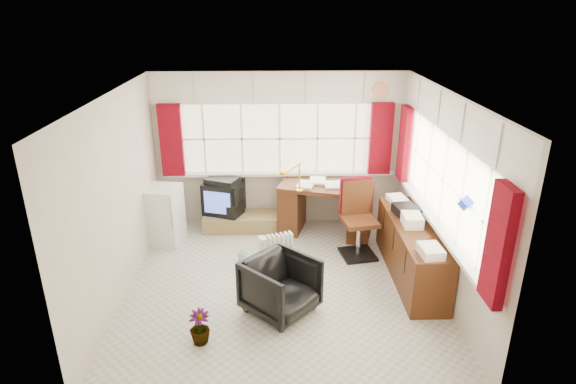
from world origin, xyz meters
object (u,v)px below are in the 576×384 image
Objects in this scene: crt_tv at (224,197)px; mini_fridge at (163,215)px; desk at (326,207)px; credenza at (411,250)px; tv_bench at (247,221)px; task_chair at (357,215)px; radiator at (278,259)px; desk_lamp at (300,171)px; office_chair at (281,286)px.

mini_fridge is (-0.88, -0.54, -0.07)m from crt_tv.
desk reaches higher than credenza.
tv_bench is at bearing -18.98° from crt_tv.
task_chair is 0.57× the size of credenza.
desk reaches higher than radiator.
tv_bench is (-1.26, 0.20, -0.33)m from desk.
desk is 1.77× the size of mini_fridge.
task_chair reaches higher than tv_bench.
desk_lamp is at bearing 143.19° from credenza.
mini_fridge is (-1.77, 1.88, 0.10)m from office_chair.
radiator is 1.56m from tv_bench.
radiator is 0.44× the size of tv_bench.
office_chair is at bearing -46.69° from mini_fridge.
office_chair reaches higher than tv_bench.
task_chair is 1.86× the size of radiator.
task_chair is at bearing -25.67° from crt_tv.
radiator is (-1.15, -0.63, -0.36)m from task_chair.
office_chair is 2.58m from crt_tv.
desk_lamp is 0.72× the size of radiator.
desk_lamp is 0.22× the size of credenza.
task_chair is at bearing -8.49° from mini_fridge.
credenza reaches higher than tv_bench.
credenza is (1.76, 0.77, 0.04)m from office_chair.
credenza is 2.24× the size of mini_fridge.
desk_lamp reaches higher than crt_tv.
desk_lamp is 0.50× the size of mini_fridge.
task_chair reaches higher than desk.
desk is 2.08× the size of office_chair.
office_chair is at bearing -88.35° from radiator.
desk_lamp is at bearing -0.75° from mini_fridge.
radiator is 0.87× the size of crt_tv.
desk is 0.77m from task_chair.
desk_lamp is 0.39× the size of task_chair.
crt_tv is at bearing 148.13° from credenza.
desk is at bearing 127.46° from credenza.
desk reaches higher than office_chair.
credenza is (0.63, -0.68, -0.22)m from task_chair.
mini_fridge is at bearing 179.25° from desk_lamp.
task_chair is 0.82× the size of tv_bench.
tv_bench is (-0.83, 0.44, -1.01)m from desk_lamp.
office_chair is at bearing -77.22° from tv_bench.
office_chair reaches higher than radiator.
desk_lamp reaches higher than office_chair.
task_chair reaches higher than credenza.
credenza is at bearing -36.81° from desk_lamp.
mini_fridge is at bearing -175.11° from desk.
crt_tv is at bearing 31.48° from mini_fridge.
tv_bench is at bearing 171.22° from desk.
credenza is at bearing -31.87° from crt_tv.
desk is 1.38× the size of task_chair.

